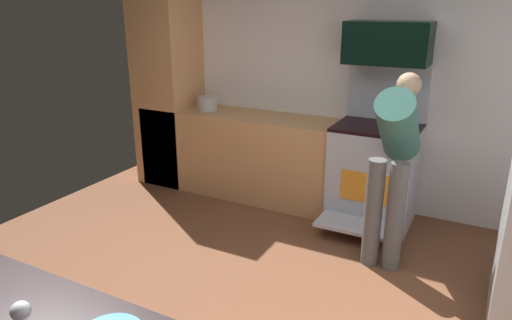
{
  "coord_description": "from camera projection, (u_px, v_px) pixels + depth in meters",
  "views": [
    {
      "loc": [
        1.47,
        -2.25,
        2.03
      ],
      "look_at": [
        0.12,
        0.3,
        1.05
      ],
      "focal_mm": 32.65,
      "sensor_mm": 36.0,
      "label": 1
    }
  ],
  "objects": [
    {
      "name": "person_cook",
      "position": [
        394.0,
        154.0,
        3.65
      ],
      "size": [
        0.31,
        0.72,
        1.49
      ],
      "color": "#585858",
      "rests_on": "ground"
    },
    {
      "name": "ground_plane",
      "position": [
        220.0,
        316.0,
        3.19
      ],
      "size": [
        5.2,
        4.8,
        0.02
      ],
      "primitive_type": "cube",
      "color": "brown"
    },
    {
      "name": "lower_cabinet_run",
      "position": [
        245.0,
        154.0,
        5.1
      ],
      "size": [
        2.4,
        0.6,
        0.9
      ],
      "primitive_type": "cube",
      "color": "tan",
      "rests_on": "ground"
    },
    {
      "name": "cabinet_column",
      "position": [
        169.0,
        92.0,
        5.34
      ],
      "size": [
        0.6,
        0.6,
        2.1
      ],
      "primitive_type": "cube",
      "color": "tan",
      "rests_on": "ground"
    },
    {
      "name": "wall_back",
      "position": [
        339.0,
        78.0,
        4.73
      ],
      "size": [
        5.2,
        0.12,
        2.6
      ],
      "primitive_type": "cube",
      "color": "silver",
      "rests_on": "ground"
    },
    {
      "name": "oven_range",
      "position": [
        374.0,
        170.0,
        4.44
      ],
      "size": [
        0.76,
        0.97,
        1.5
      ],
      "color": "#B5B8C7",
      "rests_on": "ground"
    },
    {
      "name": "wine_glass_mid",
      "position": [
        21.0,
        313.0,
        1.61
      ],
      "size": [
        0.07,
        0.07,
        0.15
      ],
      "color": "silver",
      "rests_on": "counter_island"
    },
    {
      "name": "stock_pot",
      "position": [
        207.0,
        103.0,
        5.14
      ],
      "size": [
        0.22,
        0.22,
        0.15
      ],
      "primitive_type": "cylinder",
      "color": "#BDBAB8",
      "rests_on": "lower_cabinet_run"
    },
    {
      "name": "microwave",
      "position": [
        388.0,
        43.0,
        4.14
      ],
      "size": [
        0.74,
        0.38,
        0.38
      ],
      "primitive_type": "cube",
      "color": "black",
      "rests_on": "oven_range"
    }
  ]
}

